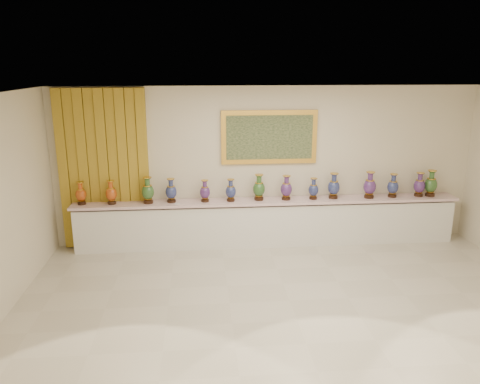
% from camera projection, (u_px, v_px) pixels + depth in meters
% --- Properties ---
extents(ground, '(8.00, 8.00, 0.00)m').
position_uv_depth(ground, '(289.00, 301.00, 6.90)').
color(ground, beige).
rests_on(ground, ground).
extents(room, '(8.00, 8.00, 8.00)m').
position_uv_depth(room, '(131.00, 164.00, 8.61)').
color(room, beige).
rests_on(room, ground).
extents(counter, '(7.28, 0.48, 0.90)m').
position_uv_depth(counter, '(268.00, 223.00, 8.97)').
color(counter, white).
rests_on(counter, ground).
extents(vase_0, '(0.24, 0.24, 0.42)m').
position_uv_depth(vase_0, '(81.00, 194.00, 8.49)').
color(vase_0, '#331C0E').
rests_on(vase_0, counter).
extents(vase_1, '(0.25, 0.25, 0.44)m').
position_uv_depth(vase_1, '(111.00, 194.00, 8.51)').
color(vase_1, '#331C0E').
rests_on(vase_1, counter).
extents(vase_2, '(0.29, 0.29, 0.49)m').
position_uv_depth(vase_2, '(148.00, 192.00, 8.56)').
color(vase_2, '#331C0E').
rests_on(vase_2, counter).
extents(vase_3, '(0.21, 0.21, 0.45)m').
position_uv_depth(vase_3, '(171.00, 192.00, 8.63)').
color(vase_3, '#331C0E').
rests_on(vase_3, counter).
extents(vase_4, '(0.22, 0.22, 0.41)m').
position_uv_depth(vase_4, '(205.00, 192.00, 8.67)').
color(vase_4, '#331C0E').
rests_on(vase_4, counter).
extents(vase_5, '(0.23, 0.23, 0.42)m').
position_uv_depth(vase_5, '(231.00, 191.00, 8.70)').
color(vase_5, '#331C0E').
rests_on(vase_5, counter).
extents(vase_6, '(0.26, 0.26, 0.49)m').
position_uv_depth(vase_6, '(259.00, 189.00, 8.76)').
color(vase_6, '#331C0E').
rests_on(vase_6, counter).
extents(vase_7, '(0.22, 0.22, 0.47)m').
position_uv_depth(vase_7, '(286.00, 189.00, 8.79)').
color(vase_7, '#331C0E').
rests_on(vase_7, counter).
extents(vase_8, '(0.20, 0.20, 0.41)m').
position_uv_depth(vase_8, '(313.00, 190.00, 8.83)').
color(vase_8, '#331C0E').
rests_on(vase_8, counter).
extents(vase_9, '(0.30, 0.30, 0.49)m').
position_uv_depth(vase_9, '(334.00, 187.00, 8.88)').
color(vase_9, '#331C0E').
rests_on(vase_9, counter).
extents(vase_10, '(0.27, 0.27, 0.51)m').
position_uv_depth(vase_10, '(370.00, 186.00, 8.90)').
color(vase_10, '#331C0E').
rests_on(vase_10, counter).
extents(vase_11, '(0.25, 0.25, 0.46)m').
position_uv_depth(vase_11, '(393.00, 187.00, 8.96)').
color(vase_11, '#331C0E').
rests_on(vase_11, counter).
extents(vase_12, '(0.26, 0.26, 0.47)m').
position_uv_depth(vase_12, '(419.00, 186.00, 9.02)').
color(vase_12, '#331C0E').
rests_on(vase_12, counter).
extents(vase_13, '(0.31, 0.31, 0.51)m').
position_uv_depth(vase_13, '(431.00, 185.00, 9.02)').
color(vase_13, '#331C0E').
rests_on(vase_13, counter).
extents(label_card, '(0.10, 0.06, 0.00)m').
position_uv_depth(label_card, '(177.00, 204.00, 8.57)').
color(label_card, white).
rests_on(label_card, counter).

